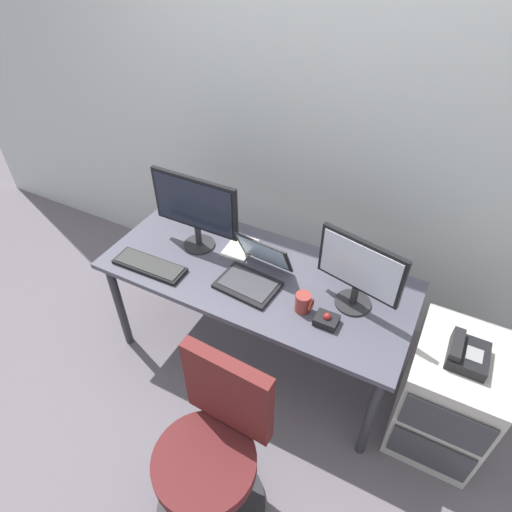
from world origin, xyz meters
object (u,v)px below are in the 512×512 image
(desk_phone, at_px, (466,354))
(keyboard, at_px, (150,265))
(file_cabinet, at_px, (446,396))
(monitor_main, at_px, (195,208))
(coffee_mug, at_px, (303,303))
(office_chair, at_px, (213,455))
(laptop, at_px, (254,273))
(paper_notepad, at_px, (240,247))
(trackball_mouse, at_px, (327,320))
(monitor_side, at_px, (359,271))

(desk_phone, xyz_separation_m, keyboard, (-1.61, -0.21, 0.03))
(file_cabinet, xyz_separation_m, monitor_main, (-1.48, 0.06, 0.64))
(coffee_mug, bearing_deg, monitor_main, 165.90)
(office_chair, distance_m, laptop, 0.88)
(paper_notepad, bearing_deg, laptop, -45.33)
(laptop, bearing_deg, office_chair, -74.54)
(monitor_main, height_order, coffee_mug, monitor_main)
(office_chair, distance_m, trackball_mouse, 0.78)
(trackball_mouse, bearing_deg, keyboard, -175.80)
(laptop, bearing_deg, coffee_mug, -13.55)
(file_cabinet, bearing_deg, laptop, -177.51)
(file_cabinet, height_order, trackball_mouse, trackball_mouse)
(paper_notepad, bearing_deg, file_cabinet, -6.62)
(file_cabinet, relative_size, keyboard, 1.58)
(monitor_side, bearing_deg, trackball_mouse, -111.85)
(file_cabinet, height_order, keyboard, keyboard)
(trackball_mouse, bearing_deg, monitor_main, 166.27)
(paper_notepad, bearing_deg, monitor_main, -158.49)
(file_cabinet, height_order, paper_notepad, paper_notepad)
(coffee_mug, bearing_deg, laptop, 166.45)
(monitor_main, relative_size, laptop, 1.50)
(coffee_mug, bearing_deg, paper_notepad, 151.92)
(office_chair, distance_m, paper_notepad, 1.10)
(trackball_mouse, bearing_deg, coffee_mug, 168.29)
(monitor_side, height_order, keyboard, monitor_side)
(office_chair, xyz_separation_m, keyboard, (-0.76, 0.61, 0.29))
(trackball_mouse, bearing_deg, office_chair, -108.34)
(keyboard, xyz_separation_m, laptop, (0.55, 0.18, 0.04))
(coffee_mug, height_order, paper_notepad, coffee_mug)
(office_chair, bearing_deg, trackball_mouse, 71.66)
(monitor_side, bearing_deg, desk_phone, -4.79)
(desk_phone, bearing_deg, laptop, -178.37)
(keyboard, height_order, laptop, laptop)
(office_chair, bearing_deg, desk_phone, 43.96)
(office_chair, height_order, keyboard, office_chair)
(paper_notepad, bearing_deg, trackball_mouse, -24.98)
(desk_phone, distance_m, monitor_main, 1.50)
(laptop, bearing_deg, trackball_mouse, -13.01)
(office_chair, bearing_deg, monitor_main, 125.16)
(coffee_mug, bearing_deg, office_chair, -97.60)
(file_cabinet, height_order, office_chair, office_chair)
(desk_phone, distance_m, coffee_mug, 0.76)
(desk_phone, distance_m, laptop, 1.07)
(monitor_side, distance_m, paper_notepad, 0.75)
(office_chair, height_order, laptop, office_chair)
(monitor_side, distance_m, trackball_mouse, 0.28)
(file_cabinet, relative_size, trackball_mouse, 5.95)
(monitor_main, bearing_deg, desk_phone, -2.96)
(keyboard, bearing_deg, coffee_mug, 6.65)
(keyboard, bearing_deg, laptop, 17.81)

